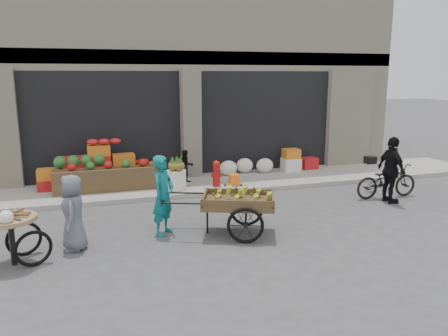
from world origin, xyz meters
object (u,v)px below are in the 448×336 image
object	(u,v)px
banana_cart	(236,199)
fire_hydrant	(216,172)
bicycle	(386,181)
orange_bucket	(234,180)
tricycle_cart	(11,233)
vendor_grey	(73,213)
cyclist	(391,170)
vendor_woman	(163,195)
pineapple_bin	(176,180)
seated_person	(186,166)

from	to	relation	value
banana_cart	fire_hydrant	bearing A→B (deg)	101.36
fire_hydrant	bicycle	xyz separation A→B (m)	(3.96, -2.04, -0.05)
orange_bucket	tricycle_cart	size ratio (longest dim) A/B	0.22
vendor_grey	cyclist	bearing A→B (deg)	98.97
fire_hydrant	vendor_grey	world-z (taller)	vendor_grey
vendor_woman	pineapple_bin	bearing A→B (deg)	24.32
seated_person	tricycle_cart	size ratio (longest dim) A/B	0.64
orange_bucket	vendor_woman	world-z (taller)	vendor_woman
orange_bucket	vendor_woman	xyz separation A→B (m)	(-2.47, -2.85, 0.53)
seated_person	vendor_woman	distance (m)	3.78
pineapple_bin	orange_bucket	bearing A→B (deg)	-3.58
banana_cart	bicycle	size ratio (longest dim) A/B	1.48
vendor_woman	cyclist	bearing A→B (deg)	-44.67
pineapple_bin	orange_bucket	distance (m)	1.61
tricycle_cart	vendor_grey	distance (m)	1.06
seated_person	bicycle	world-z (taller)	seated_person
seated_person	vendor_grey	distance (m)	4.83
banana_cart	vendor_woman	xyz separation A→B (m)	(-1.36, 0.43, 0.08)
vendor_woman	bicycle	xyz separation A→B (m)	(5.92, 0.86, -0.35)
vendor_grey	tricycle_cart	bearing A→B (deg)	-65.15
seated_person	banana_cart	distance (m)	3.98
vendor_grey	bicycle	world-z (taller)	vendor_grey
bicycle	tricycle_cart	bearing A→B (deg)	101.76
pineapple_bin	tricycle_cart	world-z (taller)	tricycle_cart
cyclist	bicycle	bearing A→B (deg)	-24.92
vendor_grey	pineapple_bin	bearing A→B (deg)	145.00
orange_bucket	bicycle	xyz separation A→B (m)	(3.46, -1.99, 0.18)
vendor_woman	cyclist	size ratio (longest dim) A/B	0.97
orange_bucket	cyclist	xyz separation A→B (m)	(3.26, -2.39, 0.55)
pineapple_bin	fire_hydrant	bearing A→B (deg)	-2.60
pineapple_bin	tricycle_cart	bearing A→B (deg)	-134.24
banana_cart	vendor_woman	size ratio (longest dim) A/B	1.60
pineapple_bin	banana_cart	size ratio (longest dim) A/B	0.20
fire_hydrant	seated_person	distance (m)	0.96
banana_cart	tricycle_cart	bearing A→B (deg)	-154.90
fire_hydrant	vendor_woman	distance (m)	3.52
banana_cart	cyclist	bearing A→B (deg)	33.26
orange_bucket	vendor_grey	xyz separation A→B (m)	(-4.15, -3.13, 0.43)
seated_person	tricycle_cart	xyz separation A→B (m)	(-3.92, -4.22, -0.02)
tricycle_cart	bicycle	bearing A→B (deg)	-10.98
orange_bucket	vendor_grey	distance (m)	5.21
fire_hydrant	cyclist	size ratio (longest dim) A/B	0.43
banana_cart	cyclist	world-z (taller)	cyclist
seated_person	vendor_woman	xyz separation A→B (m)	(-1.27, -3.55, 0.21)
bicycle	banana_cart	bearing A→B (deg)	107.45
orange_bucket	cyclist	distance (m)	4.08
vendor_woman	tricycle_cart	world-z (taller)	vendor_woman
orange_bucket	seated_person	bearing A→B (deg)	149.74
banana_cart	vendor_grey	distance (m)	3.04
vendor_woman	bicycle	world-z (taller)	vendor_woman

